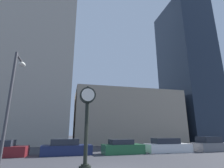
# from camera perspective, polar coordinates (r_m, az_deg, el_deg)

# --- Properties ---
(building_tall_tower) EXTENTS (12.66, 12.00, 41.10)m
(building_tall_tower) POSITION_cam_1_polar(r_m,az_deg,el_deg) (38.45, -21.84, 14.65)
(building_tall_tower) COLOR #ADA393
(building_tall_tower) RESTS_ON ground_plane
(building_storefront_row) EXTENTS (19.17, 12.00, 9.36)m
(building_storefront_row) POSITION_cam_1_polar(r_m,az_deg,el_deg) (34.81, 4.10, -10.96)
(building_storefront_row) COLOR gray
(building_storefront_row) RESTS_ON ground_plane
(building_glass_modern) EXTENTS (8.12, 12.00, 32.16)m
(building_glass_modern) POSITION_cam_1_polar(r_m,az_deg,el_deg) (44.25, 23.10, 4.43)
(building_glass_modern) COLOR #1E2838
(building_glass_modern) RESTS_ON ground_plane
(street_clock) EXTENTS (0.98, 0.70, 4.82)m
(street_clock) POSITION_cam_1_polar(r_m,az_deg,el_deg) (10.94, -8.16, -9.08)
(street_clock) COLOR black
(street_clock) RESTS_ON ground_plane
(car_maroon) EXTENTS (4.20, 1.75, 1.34)m
(car_maroon) POSITION_cam_1_polar(r_m,az_deg,el_deg) (18.05, -32.81, -17.60)
(car_maroon) COLOR maroon
(car_maroon) RESTS_ON ground_plane
(car_navy) EXTENTS (4.50, 2.11, 1.39)m
(car_navy) POSITION_cam_1_polar(r_m,az_deg,el_deg) (17.33, -14.68, -19.58)
(car_navy) COLOR #19234C
(car_navy) RESTS_ON ground_plane
(car_green) EXTENTS (3.94, 2.00, 1.32)m
(car_green) POSITION_cam_1_polar(r_m,az_deg,el_deg) (17.72, 3.44, -20.00)
(car_green) COLOR #236038
(car_green) RESTS_ON ground_plane
(car_white) EXTENTS (4.55, 1.95, 1.39)m
(car_white) POSITION_cam_1_polar(r_m,az_deg,el_deg) (19.89, 17.58, -18.78)
(car_white) COLOR silver
(car_white) RESTS_ON ground_plane
(car_grey) EXTENTS (3.94, 2.12, 1.51)m
(car_grey) POSITION_cam_1_polar(r_m,az_deg,el_deg) (22.76, 29.43, -16.95)
(car_grey) COLOR slate
(car_grey) RESTS_ON ground_plane
(street_lamp_left) EXTENTS (0.36, 1.57, 5.98)m
(street_lamp_left) POSITION_cam_1_polar(r_m,az_deg,el_deg) (10.23, -29.54, -1.96)
(street_lamp_left) COLOR #38383D
(street_lamp_left) RESTS_ON ground_plane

